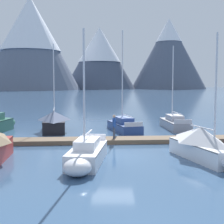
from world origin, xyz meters
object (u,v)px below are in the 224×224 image
at_px(sailboat_end_of_dock, 173,123).
at_px(person_on_dock, 114,125).
at_px(sailboat_far_berth, 122,125).
at_px(sailboat_outer_slip, 206,146).
at_px(sailboat_mid_dock_starboard, 86,155).
at_px(sailboat_mid_dock_port, 54,121).

xyz_separation_m(sailboat_end_of_dock, person_on_dock, (-5.71, -7.25, 0.74)).
distance_m(sailboat_far_berth, sailboat_outer_slip, 12.06).
distance_m(sailboat_mid_dock_starboard, sailboat_outer_slip, 6.55).
bearing_deg(sailboat_mid_dock_starboard, person_on_dock, 75.95).
xyz_separation_m(sailboat_mid_dock_port, sailboat_mid_dock_starboard, (3.68, -11.83, -0.32)).
bearing_deg(sailboat_far_berth, person_on_dock, -97.72).
distance_m(sailboat_outer_slip, sailboat_end_of_dock, 12.61).
relative_size(sailboat_mid_dock_port, sailboat_mid_dock_starboard, 1.13).
relative_size(sailboat_mid_dock_port, person_on_dock, 4.58).
relative_size(sailboat_mid_dock_starboard, sailboat_end_of_dock, 0.89).
bearing_deg(sailboat_outer_slip, sailboat_far_berth, 110.01).
height_order(sailboat_mid_dock_starboard, sailboat_end_of_dock, sailboat_end_of_dock).
bearing_deg(sailboat_mid_dock_starboard, sailboat_far_berth, 79.03).
height_order(sailboat_far_berth, sailboat_outer_slip, sailboat_far_berth).
relative_size(sailboat_far_berth, sailboat_outer_slip, 1.31).
bearing_deg(sailboat_end_of_dock, sailboat_mid_dock_starboard, -118.38).
height_order(sailboat_mid_dock_port, person_on_dock, sailboat_mid_dock_port).
bearing_deg(sailboat_mid_dock_port, sailboat_mid_dock_starboard, -72.71).
bearing_deg(sailboat_outer_slip, sailboat_mid_dock_starboard, -172.45).
relative_size(sailboat_far_berth, sailboat_end_of_dock, 1.15).
distance_m(sailboat_mid_dock_port, sailboat_mid_dock_starboard, 12.40).
relative_size(sailboat_mid_dock_port, sailboat_end_of_dock, 1.00).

